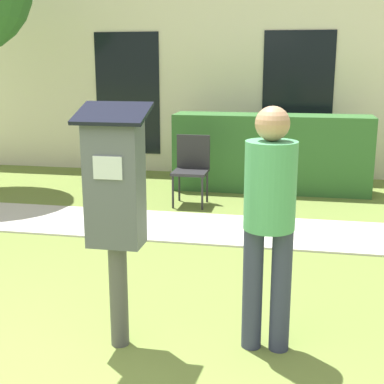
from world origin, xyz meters
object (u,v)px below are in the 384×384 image
person_standing (269,212)px  outdoor_chair_left (114,159)px  parking_meter (115,196)px  outdoor_chair_middle (192,164)px

person_standing → outdoor_chair_left: 4.33m
parking_meter → outdoor_chair_left: 4.05m
person_standing → outdoor_chair_middle: person_standing is taller
person_standing → outdoor_chair_left: person_standing is taller
outdoor_chair_left → outdoor_chair_middle: (1.11, -0.14, 0.00)m
outdoor_chair_left → person_standing: bearing=-65.1°
outdoor_chair_middle → person_standing: bearing=-61.2°
outdoor_chair_middle → outdoor_chair_left: bearing=-177.0°
parking_meter → person_standing: parking_meter is taller
parking_meter → person_standing: size_ratio=1.01×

